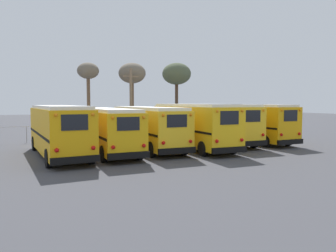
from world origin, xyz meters
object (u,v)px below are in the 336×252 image
object	(u,v)px
school_bus_0	(59,129)
school_bus_5	(249,122)
utility_pole	(131,100)
bare_tree_1	(177,75)
school_bus_3	(192,124)
bare_tree_2	(88,73)
school_bus_4	(215,122)
school_bus_1	(106,128)
school_bus_2	(146,126)
bare_tree_0	(132,74)

from	to	relation	value
school_bus_0	school_bus_5	distance (m)	16.01
utility_pole	bare_tree_1	distance (m)	9.03
school_bus_3	bare_tree_2	world-z (taller)	bare_tree_2
school_bus_4	utility_pole	world-z (taller)	utility_pole
school_bus_3	school_bus_5	size ratio (longest dim) A/B	1.06
school_bus_4	bare_tree_2	bearing A→B (deg)	118.29
school_bus_3	bare_tree_2	xyz separation A→B (m)	(-4.42, 15.86, 4.89)
school_bus_3	bare_tree_1	world-z (taller)	bare_tree_1
school_bus_0	school_bus_5	bearing A→B (deg)	3.89
utility_pole	school_bus_4	bearing A→B (deg)	-73.14
school_bus_3	bare_tree_2	bearing A→B (deg)	105.57
school_bus_1	bare_tree_1	size ratio (longest dim) A/B	1.21
school_bus_2	school_bus_4	size ratio (longest dim) A/B	1.06
bare_tree_1	bare_tree_2	distance (m)	11.71
school_bus_0	utility_pole	distance (m)	16.11
school_bus_3	utility_pole	distance (m)	13.38
school_bus_0	school_bus_4	distance (m)	12.86
utility_pole	school_bus_1	bearing A→B (deg)	-115.92
school_bus_3	school_bus_4	distance (m)	3.63
utility_pole	bare_tree_2	size ratio (longest dim) A/B	0.91
school_bus_4	school_bus_3	bearing A→B (deg)	-151.73
school_bus_5	bare_tree_0	world-z (taller)	bare_tree_0
bare_tree_2	school_bus_3	bearing A→B (deg)	-74.43
school_bus_0	school_bus_2	xyz separation A→B (m)	(6.39, 1.06, -0.06)
school_bus_3	bare_tree_0	distance (m)	16.18
school_bus_5	bare_tree_1	world-z (taller)	bare_tree_1
school_bus_3	bare_tree_2	size ratio (longest dim) A/B	1.30
school_bus_1	school_bus_3	bearing A→B (deg)	-6.23
school_bus_0	bare_tree_0	xyz separation A→B (m)	(10.19, 15.18, 4.99)
school_bus_2	school_bus_4	bearing A→B (deg)	3.99
utility_pole	school_bus_2	bearing A→B (deg)	-103.62
school_bus_1	bare_tree_2	distance (m)	16.10
school_bus_1	bare_tree_0	xyz separation A→B (m)	(7.00, 14.69, 5.09)
school_bus_5	bare_tree_1	xyz separation A→B (m)	(0.85, 15.61, 5.30)
school_bus_0	school_bus_1	world-z (taller)	school_bus_0
school_bus_5	bare_tree_1	size ratio (longest dim) A/B	1.13
school_bus_3	school_bus_5	distance (m)	6.52
school_bus_2	bare_tree_1	distance (m)	19.55
school_bus_0	bare_tree_1	distance (m)	24.29
school_bus_5	bare_tree_0	size ratio (longest dim) A/B	1.20
school_bus_2	bare_tree_2	world-z (taller)	bare_tree_2
school_bus_1	bare_tree_1	world-z (taller)	bare_tree_1
bare_tree_1	bare_tree_2	xyz separation A→B (m)	(-11.66, -1.04, -0.38)
school_bus_0	school_bus_2	world-z (taller)	school_bus_0
school_bus_5	bare_tree_0	bearing A→B (deg)	112.29
bare_tree_0	bare_tree_2	size ratio (longest dim) A/B	1.02
school_bus_2	utility_pole	bearing A→B (deg)	76.38
school_bus_3	bare_tree_0	size ratio (longest dim) A/B	1.28
bare_tree_1	school_bus_4	bearing A→B (deg)	-104.91
bare_tree_0	school_bus_3	bearing A→B (deg)	-92.28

